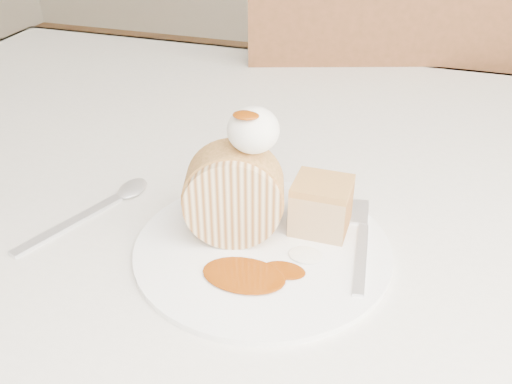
% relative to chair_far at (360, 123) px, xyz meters
% --- Properties ---
extents(table, '(1.40, 0.90, 0.75)m').
position_rel_chair_far_xyz_m(table, '(-0.01, -0.55, 0.08)').
color(table, silver).
rests_on(table, ground).
extents(chair_far, '(0.60, 0.60, 1.01)m').
position_rel_chair_far_xyz_m(chair_far, '(0.00, 0.00, 0.00)').
color(chair_far, brown).
rests_on(chair_far, ground).
extents(plate, '(0.25, 0.25, 0.01)m').
position_rel_chair_far_xyz_m(plate, '(-0.00, -0.70, 0.18)').
color(plate, white).
rests_on(plate, table).
extents(roulade_slice, '(0.10, 0.07, 0.09)m').
position_rel_chair_far_xyz_m(roulade_slice, '(-0.04, -0.69, 0.23)').
color(roulade_slice, beige).
rests_on(roulade_slice, plate).
extents(cake_chunk, '(0.06, 0.05, 0.05)m').
position_rel_chair_far_xyz_m(cake_chunk, '(0.04, -0.66, 0.20)').
color(cake_chunk, tan).
rests_on(cake_chunk, plate).
extents(whipped_cream, '(0.05, 0.05, 0.04)m').
position_rel_chair_far_xyz_m(whipped_cream, '(-0.02, -0.69, 0.29)').
color(whipped_cream, silver).
rests_on(whipped_cream, roulade_slice).
extents(caramel_drizzle, '(0.02, 0.02, 0.01)m').
position_rel_chair_far_xyz_m(caramel_drizzle, '(-0.02, -0.70, 0.32)').
color(caramel_drizzle, '#773004').
rests_on(caramel_drizzle, whipped_cream).
extents(caramel_pool, '(0.08, 0.05, 0.00)m').
position_rel_chair_far_xyz_m(caramel_pool, '(-0.01, -0.75, 0.18)').
color(caramel_pool, '#773004').
rests_on(caramel_pool, plate).
extents(fork, '(0.04, 0.15, 0.00)m').
position_rel_chair_far_xyz_m(fork, '(0.09, -0.70, 0.18)').
color(fork, silver).
rests_on(fork, plate).
extents(spoon, '(0.08, 0.16, 0.00)m').
position_rel_chair_far_xyz_m(spoon, '(-0.21, -0.72, 0.18)').
color(spoon, silver).
rests_on(spoon, table).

